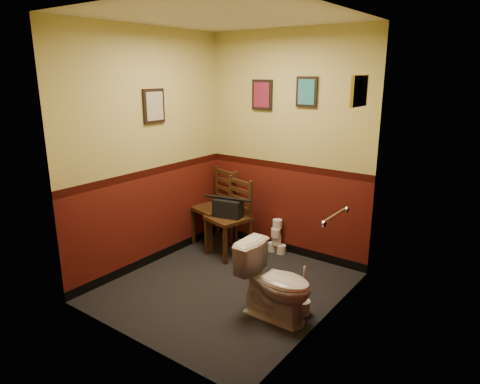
{
  "coord_description": "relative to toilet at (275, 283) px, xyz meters",
  "views": [
    {
      "loc": [
        2.55,
        -3.24,
        2.22
      ],
      "look_at": [
        0.0,
        0.25,
        1.0
      ],
      "focal_mm": 32.0,
      "sensor_mm": 36.0,
      "label": 1
    }
  ],
  "objects": [
    {
      "name": "wall_right",
      "position": [
        0.38,
        0.19,
        1.0
      ],
      "size": [
        0.0,
        2.4,
        2.7
      ],
      "primitive_type": "cube",
      "rotation": [
        1.57,
        0.0,
        -1.57
      ],
      "color": "#52150F",
      "rests_on": "ground"
    },
    {
      "name": "chair_left",
      "position": [
        -1.56,
        1.06,
        0.15
      ],
      "size": [
        0.58,
        0.58,
        1.01
      ],
      "rotation": [
        0.0,
        0.0,
        -0.27
      ],
      "color": "#4C2D16",
      "rests_on": "floor"
    },
    {
      "name": "handbag",
      "position": [
        -1.22,
        0.87,
        0.26
      ],
      "size": [
        0.38,
        0.24,
        0.25
      ],
      "rotation": [
        0.0,
        0.0,
        0.22
      ],
      "color": "black",
      "rests_on": "chair_right"
    },
    {
      "name": "chair_right",
      "position": [
        -1.21,
        0.91,
        0.13
      ],
      "size": [
        0.55,
        0.55,
        0.96
      ],
      "rotation": [
        0.0,
        0.0,
        -0.26
      ],
      "color": "#4C2D16",
      "rests_on": "floor"
    },
    {
      "name": "toilet",
      "position": [
        0.0,
        0.0,
        0.0
      ],
      "size": [
        0.72,
        0.41,
        0.7
      ],
      "primitive_type": "imported",
      "rotation": [
        0.0,
        0.0,
        1.58
      ],
      "color": "white",
      "rests_on": "floor"
    },
    {
      "name": "tp_stack",
      "position": [
        -0.77,
        1.29,
        -0.17
      ],
      "size": [
        0.25,
        0.15,
        0.44
      ],
      "color": "silver",
      "rests_on": "floor"
    },
    {
      "name": "grab_bar",
      "position": [
        0.35,
        0.44,
        0.6
      ],
      "size": [
        0.05,
        0.56,
        0.06
      ],
      "color": "silver",
      "rests_on": "wall_right"
    },
    {
      "name": "toilet_brush",
      "position": [
        0.19,
        0.2,
        -0.27
      ],
      "size": [
        0.14,
        0.14,
        0.49
      ],
      "color": "silver",
      "rests_on": "floor"
    },
    {
      "name": "wall_front",
      "position": [
        -0.72,
        -1.01,
        1.0
      ],
      "size": [
        2.2,
        0.0,
        2.7
      ],
      "primitive_type": "cube",
      "rotation": [
        -1.57,
        0.0,
        0.0
      ],
      "color": "#52150F",
      "rests_on": "ground"
    },
    {
      "name": "floor",
      "position": [
        -0.72,
        0.19,
        -0.35
      ],
      "size": [
        2.2,
        2.4,
        0.0
      ],
      "primitive_type": "cube",
      "color": "black",
      "rests_on": "ground"
    },
    {
      "name": "framed_print_left",
      "position": [
        -1.8,
        0.29,
        1.5
      ],
      "size": [
        0.04,
        0.3,
        0.38
      ],
      "color": "black",
      "rests_on": "wall_left"
    },
    {
      "name": "ceiling",
      "position": [
        -0.72,
        0.19,
        2.35
      ],
      "size": [
        2.2,
        2.4,
        0.0
      ],
      "primitive_type": "cube",
      "rotation": [
        3.14,
        0.0,
        0.0
      ],
      "color": "silver",
      "rests_on": "ground"
    },
    {
      "name": "framed_print_back_b",
      "position": [
        -0.47,
        1.36,
        1.65
      ],
      "size": [
        0.26,
        0.04,
        0.34
      ],
      "color": "black",
      "rests_on": "wall_back"
    },
    {
      "name": "framed_print_right",
      "position": [
        0.36,
        0.79,
        1.7
      ],
      "size": [
        0.04,
        0.34,
        0.28
      ],
      "color": "olive",
      "rests_on": "wall_right"
    },
    {
      "name": "framed_print_back_a",
      "position": [
        -1.07,
        1.36,
        1.6
      ],
      "size": [
        0.28,
        0.04,
        0.36
      ],
      "color": "black",
      "rests_on": "wall_back"
    },
    {
      "name": "wall_back",
      "position": [
        -0.72,
        1.39,
        1.0
      ],
      "size": [
        2.2,
        0.0,
        2.7
      ],
      "primitive_type": "cube",
      "rotation": [
        1.57,
        0.0,
        0.0
      ],
      "color": "#52150F",
      "rests_on": "ground"
    },
    {
      "name": "wall_left",
      "position": [
        -1.82,
        0.19,
        1.0
      ],
      "size": [
        0.0,
        2.4,
        2.7
      ],
      "primitive_type": "cube",
      "rotation": [
        1.57,
        0.0,
        1.57
      ],
      "color": "#52150F",
      "rests_on": "ground"
    }
  ]
}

